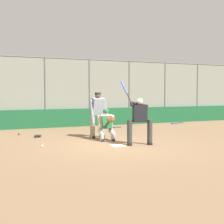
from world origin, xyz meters
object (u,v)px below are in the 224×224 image
object	(u,v)px
batter_at_plate	(139,120)
catcher_behind_plate	(107,124)
spare_bat_near_backstop	(111,127)
fielding_glove_on_dirt	(38,136)
spare_bat_third_base_side	(175,123)
spare_bat_by_padding	(19,133)
umpire_home	(98,113)
baseball_loose	(42,146)

from	to	relation	value
batter_at_plate	catcher_behind_plate	xyz separation A→B (m)	(0.64, -1.33, -0.24)
batter_at_plate	spare_bat_near_backstop	size ratio (longest dim) A/B	2.75
catcher_behind_plate	fielding_glove_on_dirt	distance (m)	2.87
spare_bat_near_backstop	spare_bat_third_base_side	size ratio (longest dim) A/B	0.88
spare_bat_third_base_side	fielding_glove_on_dirt	xyz separation A→B (m)	(8.04, 2.36, 0.02)
spare_bat_by_padding	fielding_glove_on_dirt	xyz separation A→B (m)	(-0.52, 1.44, 0.02)
umpire_home	spare_bat_third_base_side	bearing A→B (deg)	-156.11
batter_at_plate	spare_bat_near_backstop	bearing A→B (deg)	-89.27
spare_bat_near_backstop	spare_bat_third_base_side	bearing A→B (deg)	-156.59
spare_bat_third_base_side	spare_bat_by_padding	bearing A→B (deg)	-5.61
batter_at_plate	spare_bat_by_padding	distance (m)	5.71
spare_bat_by_padding	spare_bat_near_backstop	bearing A→B (deg)	-76.14
batter_at_plate	spare_bat_by_padding	xyz separation A→B (m)	(3.36, -4.55, -0.82)
spare_bat_near_backstop	fielding_glove_on_dirt	size ratio (longest dim) A/B	2.65
spare_bat_near_backstop	fielding_glove_on_dirt	xyz separation A→B (m)	(3.88, 1.86, 0.02)
batter_at_plate	fielding_glove_on_dirt	world-z (taller)	batter_at_plate
spare_bat_near_backstop	baseball_loose	distance (m)	5.81
catcher_behind_plate	spare_bat_by_padding	bearing A→B (deg)	-40.09
umpire_home	spare_bat_near_backstop	size ratio (longest dim) A/B	2.25
spare_bat_near_backstop	spare_bat_by_padding	size ratio (longest dim) A/B	0.89
umpire_home	baseball_loose	distance (m)	2.80
spare_bat_near_backstop	spare_bat_by_padding	distance (m)	4.42
spare_bat_near_backstop	spare_bat_by_padding	world-z (taller)	same
catcher_behind_plate	spare_bat_by_padding	world-z (taller)	catcher_behind_plate
batter_at_plate	spare_bat_third_base_side	size ratio (longest dim) A/B	2.42
batter_at_plate	fielding_glove_on_dirt	distance (m)	4.28
fielding_glove_on_dirt	baseball_loose	size ratio (longest dim) A/B	4.00
spare_bat_by_padding	fielding_glove_on_dirt	bearing A→B (deg)	-151.67
batter_at_plate	catcher_behind_plate	size ratio (longest dim) A/B	1.84
catcher_behind_plate	spare_bat_near_backstop	xyz separation A→B (m)	(-1.69, -3.63, -0.57)
umpire_home	catcher_behind_plate	bearing A→B (deg)	89.47
spare_bat_near_backstop	spare_bat_third_base_side	world-z (taller)	same
catcher_behind_plate	spare_bat_third_base_side	xyz separation A→B (m)	(-5.85, -4.13, -0.57)
spare_bat_by_padding	catcher_behind_plate	bearing A→B (deg)	-131.36
spare_bat_third_base_side	baseball_loose	xyz separation A→B (m)	(8.28, 4.60, 0.00)
catcher_behind_plate	umpire_home	distance (m)	0.81
fielding_glove_on_dirt	umpire_home	bearing A→B (deg)	153.81
batter_at_plate	baseball_loose	distance (m)	3.29
catcher_behind_plate	spare_bat_by_padding	size ratio (longest dim) A/B	1.33
batter_at_plate	umpire_home	xyz separation A→B (m)	(0.71, -2.06, 0.10)
umpire_home	spare_bat_by_padding	xyz separation A→B (m)	(2.64, -2.49, -0.92)
batter_at_plate	spare_bat_near_backstop	distance (m)	5.14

